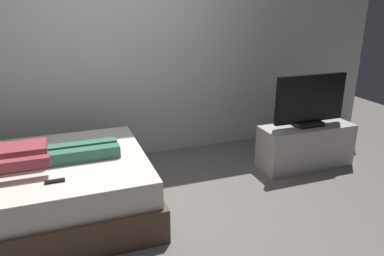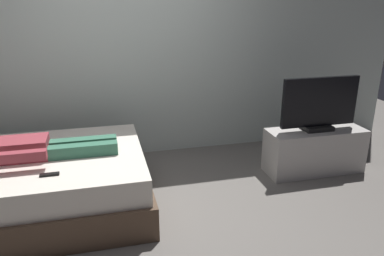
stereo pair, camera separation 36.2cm
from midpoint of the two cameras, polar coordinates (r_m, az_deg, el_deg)
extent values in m
plane|color=slate|center=(3.43, -8.99, -14.28)|extent=(10.00, 10.00, 0.00)
cube|color=silver|center=(4.57, -9.14, 12.92)|extent=(6.40, 0.10, 2.80)
cube|color=brown|center=(3.72, -25.12, -10.52)|extent=(2.00, 1.51, 0.30)
cube|color=silver|center=(3.60, -25.73, -6.77)|extent=(1.92, 1.43, 0.24)
cube|color=#993842|center=(3.53, -27.82, -3.88)|extent=(0.48, 0.28, 0.18)
cube|color=#387056|center=(3.43, -18.95, -3.93)|extent=(0.60, 0.11, 0.11)
cube|color=#387056|center=(3.58, -19.05, -2.98)|extent=(0.60, 0.11, 0.11)
cube|color=#993842|center=(3.25, -27.42, -4.95)|extent=(0.40, 0.08, 0.08)
cube|color=black|center=(3.15, -23.37, -7.54)|extent=(0.15, 0.04, 0.02)
cube|color=#B7B2AD|center=(4.51, 14.74, -2.69)|extent=(1.10, 0.40, 0.50)
cube|color=black|center=(4.41, 15.04, 0.63)|extent=(0.32, 0.20, 0.05)
cube|color=black|center=(4.33, 15.37, 4.33)|extent=(0.88, 0.05, 0.54)
camera|label=1|loc=(0.18, -92.86, -0.99)|focal=34.97mm
camera|label=2|loc=(0.18, 87.14, 0.99)|focal=34.97mm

